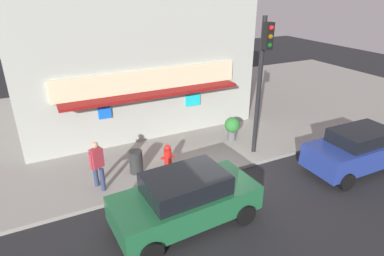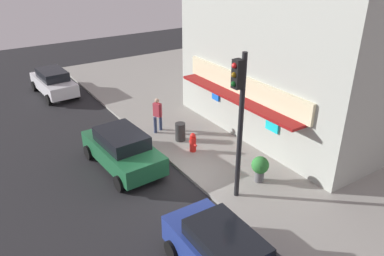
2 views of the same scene
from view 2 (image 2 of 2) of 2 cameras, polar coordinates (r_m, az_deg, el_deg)
ground_plane at (r=15.48m, az=-0.92°, el=-7.49°), size 53.92×53.92×0.00m
sidewalk at (r=19.35m, az=15.97°, el=-1.09°), size 35.95×13.31×0.14m
corner_building at (r=20.29m, az=18.61°, el=10.69°), size 10.53×10.48×7.05m
traffic_light at (r=12.59m, az=7.18°, el=2.68°), size 0.32×0.58×5.42m
fire_hydrant at (r=16.87m, az=0.13°, el=-2.22°), size 0.53×0.29×0.90m
trash_can at (r=17.83m, az=-1.80°, el=-0.58°), size 0.49×0.49×0.88m
pedestrian at (r=18.56m, az=-5.27°, el=2.18°), size 0.52×0.58×1.76m
potted_plant_by_doorway at (r=14.90m, az=10.31°, el=-5.82°), size 0.69×0.69×1.07m
parked_car_white at (r=25.32m, az=-20.30°, el=6.55°), size 4.36×2.13×1.61m
parked_car_green at (r=16.04m, az=-10.53°, el=-3.17°), size 4.38×2.30×1.65m
parked_car_blue at (r=10.89m, az=5.09°, el=-18.88°), size 4.23×1.95×1.66m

